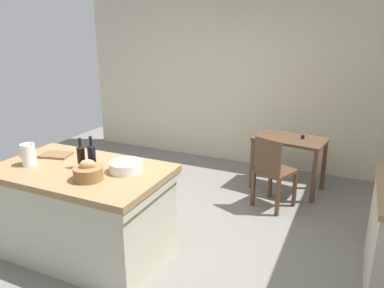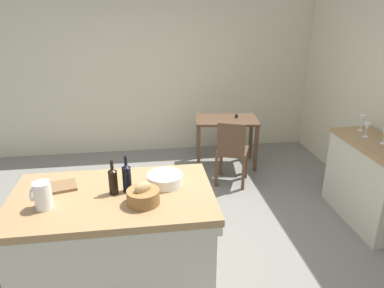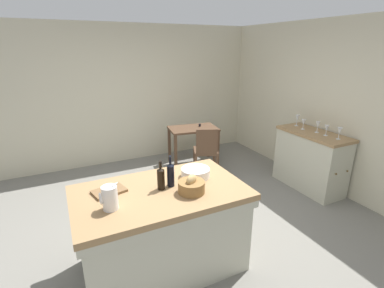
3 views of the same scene
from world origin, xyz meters
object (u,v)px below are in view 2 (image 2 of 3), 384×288
object	(u,v)px
wash_bowl	(165,179)
wine_bottle_dark	(127,177)
pitcher	(43,195)
cutting_board	(58,187)
wine_glass_right	(367,127)
wine_glass_far_right	(362,120)
wooden_chair	(232,150)
bread_basket	(143,196)
side_cabinet	(371,182)
island_table	(116,237)
wine_bottle_amber	(113,180)
writing_desk	(226,126)

from	to	relation	value
wash_bowl	wine_bottle_dark	xyz separation A→B (m)	(-0.31, -0.08, 0.08)
pitcher	cutting_board	xyz separation A→B (m)	(0.04, 0.30, -0.10)
wine_glass_right	wine_glass_far_right	world-z (taller)	wine_glass_far_right
wooden_chair	bread_basket	world-z (taller)	bread_basket
side_cabinet	pitcher	distance (m)	3.37
bread_basket	wine_bottle_dark	size ratio (longest dim) A/B	0.80
island_table	cutting_board	distance (m)	0.64
wine_glass_far_right	wine_glass_right	bearing A→B (deg)	-108.80
pitcher	wine_bottle_amber	distance (m)	0.52
island_table	pitcher	bearing A→B (deg)	-165.03
wine_glass_far_right	wine_bottle_amber	bearing A→B (deg)	-159.56
wash_bowl	wine_glass_right	world-z (taller)	wine_glass_right
writing_desk	cutting_board	xyz separation A→B (m)	(-1.95, -2.18, 0.29)
bread_basket	wine_glass_far_right	bearing A→B (deg)	25.65
wash_bowl	wine_bottle_amber	bearing A→B (deg)	-166.37
pitcher	wine_glass_right	bearing A→B (deg)	16.93
island_table	wooden_chair	distance (m)	2.22
island_table	side_cabinet	distance (m)	2.82
side_cabinet	pitcher	xyz separation A→B (m)	(-3.23, -0.77, 0.53)
wine_bottle_amber	wine_glass_right	xyz separation A→B (m)	(2.70, 0.83, 0.03)
writing_desk	wine_bottle_amber	world-z (taller)	wine_bottle_amber
bread_basket	wine_bottle_dark	world-z (taller)	wine_bottle_dark
cutting_board	side_cabinet	bearing A→B (deg)	8.41
island_table	wine_bottle_dark	xyz separation A→B (m)	(0.12, 0.04, 0.54)
cutting_board	wine_glass_right	distance (m)	3.24
wooden_chair	cutting_board	bearing A→B (deg)	-140.74
wash_bowl	bread_basket	bearing A→B (deg)	-122.80
wine_bottle_dark	cutting_board	bearing A→B (deg)	167.13
island_table	cutting_board	bearing A→B (deg)	159.57
bread_basket	wine_glass_right	size ratio (longest dim) A/B	1.57
wine_bottle_amber	wine_glass_far_right	bearing A→B (deg)	20.44
cutting_board	wine_glass_far_right	distance (m)	3.36
side_cabinet	wine_bottle_amber	world-z (taller)	wine_bottle_amber
wooden_chair	wine_bottle_amber	world-z (taller)	wine_bottle_amber
island_table	wine_bottle_amber	size ratio (longest dim) A/B	5.61
side_cabinet	cutting_board	distance (m)	3.26
wine_bottle_dark	side_cabinet	bearing A→B (deg)	12.94
wooden_chair	wine_glass_right	xyz separation A→B (m)	(1.29, -0.85, 0.55)
writing_desk	wooden_chair	world-z (taller)	wooden_chair
island_table	wine_bottle_amber	xyz separation A→B (m)	(0.02, 0.02, 0.53)
side_cabinet	wooden_chair	distance (m)	1.69
side_cabinet	bread_basket	xyz separation A→B (m)	(-2.50, -0.81, 0.49)
island_table	pitcher	xyz separation A→B (m)	(-0.49, -0.13, 0.52)
wash_bowl	bread_basket	distance (m)	0.34
side_cabinet	bread_basket	bearing A→B (deg)	-162.03
wine_bottle_amber	pitcher	bearing A→B (deg)	-163.85
cutting_board	wine_bottle_dark	world-z (taller)	wine_bottle_dark
cutting_board	wine_glass_right	xyz separation A→B (m)	(3.17, 0.68, 0.14)
island_table	writing_desk	size ratio (longest dim) A/B	1.68
island_table	bread_basket	xyz separation A→B (m)	(0.25, -0.17, 0.48)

